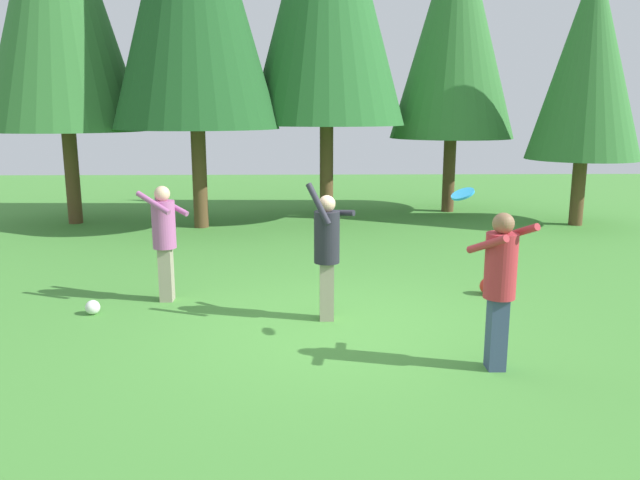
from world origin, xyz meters
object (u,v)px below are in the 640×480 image
Objects in this scene: person_catcher at (500,278)px; person_bystander at (164,233)px; person_thrower at (327,246)px; tree_far_right at (589,59)px; ball_white at (93,307)px; tree_right at (455,26)px; ball_red at (488,286)px; frisbee at (463,194)px.

person_catcher is 4.88m from person_bystander.
person_thrower is 1.08× the size of person_catcher.
person_thrower is 9.97m from tree_far_right.
tree_right is at bearing 51.96° from ball_white.
ball_red is 0.04× the size of tree_far_right.
frisbee is (3.86, -1.95, 0.82)m from person_bystander.
ball_red is (4.88, 0.20, -0.89)m from person_bystander.
person_thrower is 2.90m from ball_red.
tree_far_right is (6.45, 7.00, 2.97)m from person_thrower.
frisbee is 0.04× the size of tree_right.
person_thrower is 5.29× the size of frisbee.
ball_white is at bearing -118.47° from person_bystander.
tree_right is (1.94, 10.88, 3.99)m from person_catcher.
person_thrower is at bearing -4.88° from ball_white.
frisbee is 0.06× the size of tree_far_right.
tree_right is (6.98, 8.92, 4.93)m from ball_white.
person_catcher is at bearing -65.98° from frisbee.
person_catcher is at bearing -118.22° from tree_far_right.
ball_white is 0.02× the size of tree_right.
person_bystander is at bearing -166.16° from person_thrower.
ball_white is at bearing 44.77° from person_catcher.
person_catcher is (1.79, -1.68, 0.02)m from person_thrower.
tree_far_right is (4.94, 8.05, 2.13)m from frisbee.
frisbee is at bearing -121.52° from tree_far_right.
ball_red is 5.83m from ball_white.
ball_red is at bearing 8.13° from ball_white.
ball_red is at bearing 29.15° from person_bystander.
person_bystander is 0.21× the size of tree_right.
person_thrower reaches higher than person_catcher.
person_thrower is 2.45m from person_catcher.
frisbee is at bearing -15.57° from ball_white.
person_bystander reaches higher than ball_white.
person_bystander is 4.85× the size of frisbee.
ball_red is at bearing 58.33° from person_thrower.
tree_right is at bearing 102.68° from person_thrower.
tree_right reaches higher than person_catcher.
ball_red is at bearing 64.70° from frisbee.
ball_white is 0.03× the size of tree_far_right.
person_bystander is (-4.14, 2.58, -0.01)m from person_catcher.
tree_right is 3.65m from tree_far_right.
tree_right reaches higher than frisbee.
tree_far_right is (9.69, 6.72, 3.88)m from ball_white.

